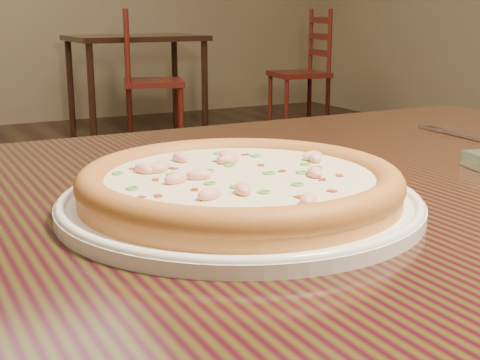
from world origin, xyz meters
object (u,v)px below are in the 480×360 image
hero_table (313,268)px  chair_d (305,73)px  bg_table_right (135,48)px  pizza (240,183)px  chair_c (146,82)px  plate (240,202)px

hero_table → chair_d: (2.68, 4.04, -0.21)m
hero_table → bg_table_right: 4.67m
hero_table → pizza: 0.18m
hero_table → chair_d: bearing=56.5°
chair_c → plate: bearing=-109.0°
hero_table → plate: size_ratio=3.50×
plate → chair_c: (1.40, 4.05, -0.32)m
plate → hero_table: bearing=22.6°
chair_c → chair_d: same height
bg_table_right → chair_d: chair_d is taller
plate → chair_c: bearing=71.0°
pizza → chair_c: bearing=71.0°
hero_table → chair_c: size_ratio=1.26×
chair_d → bg_table_right: bearing=162.0°
pizza → chair_c: chair_c is taller
hero_table → plate: plate is taller
hero_table → chair_c: bearing=72.3°
chair_d → plate: bearing=-124.4°
hero_table → chair_c: 4.21m
bg_table_right → pizza: bearing=-108.3°
plate → chair_d: chair_d is taller
hero_table → pizza: size_ratio=3.93×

